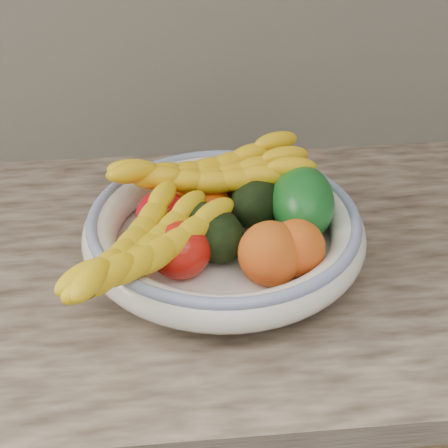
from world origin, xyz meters
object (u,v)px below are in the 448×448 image
(green_mango, at_px, (302,202))
(banana_bunch_front, at_px, (143,253))
(fruit_bowl, at_px, (224,231))
(banana_bunch_back, at_px, (210,178))

(green_mango, relative_size, banana_bunch_front, 0.44)
(fruit_bowl, distance_m, green_mango, 0.12)
(banana_bunch_front, bearing_deg, banana_bunch_back, 4.61)
(banana_bunch_back, xyz_separation_m, banana_bunch_front, (-0.10, -0.17, -0.01))
(banana_bunch_back, bearing_deg, green_mango, -31.66)
(fruit_bowl, bearing_deg, banana_bunch_back, 99.60)
(green_mango, distance_m, banana_bunch_back, 0.14)
(banana_bunch_back, relative_size, banana_bunch_front, 1.01)
(banana_bunch_front, bearing_deg, green_mango, -29.14)
(fruit_bowl, xyz_separation_m, banana_bunch_back, (-0.01, 0.08, 0.04))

